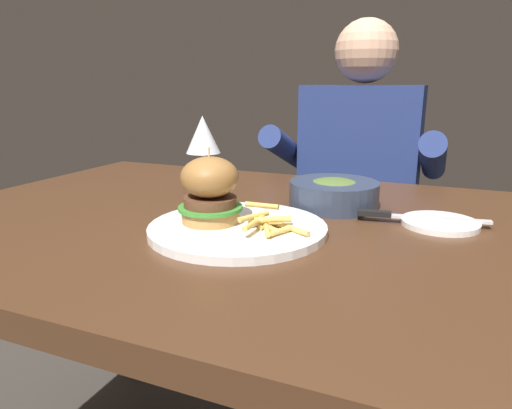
{
  "coord_description": "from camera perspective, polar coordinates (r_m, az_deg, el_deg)",
  "views": [
    {
      "loc": [
        0.31,
        -0.75,
        0.98
      ],
      "look_at": [
        0.02,
        -0.05,
        0.78
      ],
      "focal_mm": 32.0,
      "sensor_mm": 36.0,
      "label": 1
    }
  ],
  "objects": [
    {
      "name": "burger_sandwich",
      "position": [
        0.78,
        -5.78,
        1.84
      ],
      "size": [
        0.11,
        0.11,
        0.13
      ],
      "color": "#B78447",
      "rests_on": "main_plate"
    },
    {
      "name": "wine_glass",
      "position": [
        1.03,
        -6.65,
        8.43
      ],
      "size": [
        0.08,
        0.08,
        0.18
      ],
      "color": "silver",
      "rests_on": "dining_table"
    },
    {
      "name": "fries_pile",
      "position": [
        0.74,
        1.58,
        -2.21
      ],
      "size": [
        0.13,
        0.11,
        0.03
      ],
      "color": "#EABC5B",
      "rests_on": "main_plate"
    },
    {
      "name": "soup_bowl",
      "position": [
        0.94,
        9.7,
        1.42
      ],
      "size": [
        0.18,
        0.18,
        0.06
      ],
      "color": "#2D384C",
      "rests_on": "dining_table"
    },
    {
      "name": "dining_table",
      "position": [
        0.88,
        0.14,
        -7.29
      ],
      "size": [
        1.31,
        0.87,
        0.74
      ],
      "color": "#472B19",
      "rests_on": "ground"
    },
    {
      "name": "main_plate",
      "position": [
        0.77,
        -2.24,
        -3.03
      ],
      "size": [
        0.3,
        0.3,
        0.01
      ],
      "primitive_type": "cylinder",
      "color": "white",
      "rests_on": "dining_table"
    },
    {
      "name": "bread_plate",
      "position": [
        0.87,
        22.01,
        -2.17
      ],
      "size": [
        0.13,
        0.13,
        0.01
      ],
      "primitive_type": "cylinder",
      "color": "white",
      "rests_on": "dining_table"
    },
    {
      "name": "table_knife",
      "position": [
        0.86,
        18.71,
        -1.42
      ],
      "size": [
        0.23,
        0.05,
        0.01
      ],
      "color": "silver",
      "rests_on": "bread_plate"
    },
    {
      "name": "diner_person",
      "position": [
        1.54,
        12.46,
        -1.33
      ],
      "size": [
        0.51,
        0.36,
        1.18
      ],
      "color": "#282833",
      "rests_on": "ground"
    }
  ]
}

